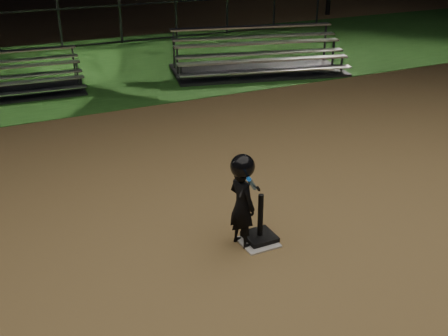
% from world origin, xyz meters
% --- Properties ---
extents(ground, '(80.00, 80.00, 0.00)m').
position_xyz_m(ground, '(0.00, 0.00, 0.00)').
color(ground, '#997845').
rests_on(ground, ground).
extents(grass_strip, '(60.00, 8.00, 0.01)m').
position_xyz_m(grass_strip, '(0.00, 10.00, 0.01)').
color(grass_strip, '#255B1D').
rests_on(grass_strip, ground).
extents(home_plate, '(0.45, 0.45, 0.02)m').
position_xyz_m(home_plate, '(0.00, 0.00, 0.01)').
color(home_plate, beige).
rests_on(home_plate, ground).
extents(batting_tee, '(0.38, 0.38, 0.64)m').
position_xyz_m(batting_tee, '(0.05, 0.05, 0.13)').
color(batting_tee, black).
rests_on(batting_tee, home_plate).
extents(child_batter, '(0.46, 0.63, 1.24)m').
position_xyz_m(child_batter, '(-0.20, 0.08, 0.66)').
color(child_batter, black).
rests_on(child_batter, ground).
extents(bleacher_left, '(3.85, 2.07, 0.91)m').
position_xyz_m(bleacher_left, '(-2.28, 8.39, 0.19)').
color(bleacher_left, silver).
rests_on(bleacher_left, ground).
extents(bleacher_right, '(5.00, 3.26, 1.13)m').
position_xyz_m(bleacher_right, '(4.25, 7.58, 0.23)').
color(bleacher_right, silver).
rests_on(bleacher_right, ground).
extents(backstop_fence, '(20.08, 0.08, 2.50)m').
position_xyz_m(backstop_fence, '(0.00, 13.00, 1.25)').
color(backstop_fence, '#38383D').
rests_on(backstop_fence, ground).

